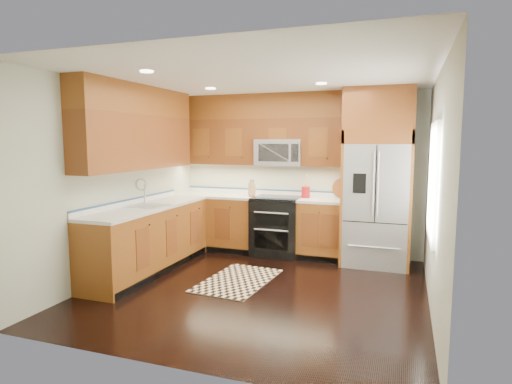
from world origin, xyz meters
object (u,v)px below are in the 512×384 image
(rug, at_px, (238,280))
(knife_block, at_px, (252,189))
(range, at_px, (277,226))
(refrigerator, at_px, (378,178))
(utensil_crock, at_px, (306,190))

(rug, height_order, knife_block, knife_block)
(range, relative_size, knife_block, 3.45)
(rug, bearing_deg, refrigerator, 44.90)
(refrigerator, height_order, rug, refrigerator)
(refrigerator, distance_m, rug, 2.53)
(refrigerator, bearing_deg, utensil_crock, 172.41)
(range, height_order, knife_block, knife_block)
(range, height_order, utensil_crock, utensil_crock)
(utensil_crock, bearing_deg, knife_block, -174.03)
(range, height_order, refrigerator, refrigerator)
(refrigerator, xyz_separation_m, utensil_crock, (-1.11, 0.15, -0.23))
(knife_block, xyz_separation_m, utensil_crock, (0.88, 0.09, 0.02))
(rug, xyz_separation_m, knife_block, (-0.33, 1.46, 1.05))
(range, distance_m, refrigerator, 1.76)
(knife_block, height_order, utensil_crock, utensil_crock)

